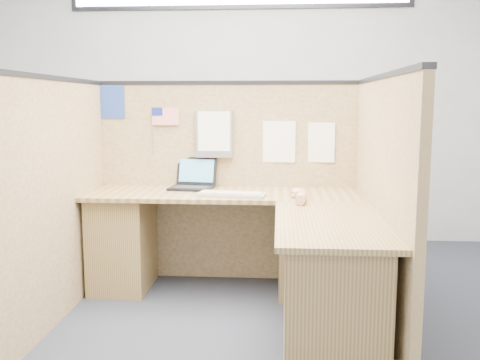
# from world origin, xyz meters

# --- Properties ---
(floor) EXTENTS (5.00, 5.00, 0.00)m
(floor) POSITION_xyz_m (0.00, 0.00, 0.00)
(floor) COLOR #222630
(floor) RESTS_ON ground
(wall_back) EXTENTS (5.00, 0.00, 5.00)m
(wall_back) POSITION_xyz_m (0.00, 2.25, 1.40)
(wall_back) COLOR #A4A6A9
(wall_back) RESTS_ON floor
(wall_front) EXTENTS (5.00, 0.00, 5.00)m
(wall_front) POSITION_xyz_m (0.00, -2.25, 1.40)
(wall_front) COLOR #A4A6A9
(wall_front) RESTS_ON floor
(cubicle_partitions) EXTENTS (2.06, 1.83, 1.53)m
(cubicle_partitions) POSITION_xyz_m (0.00, 0.43, 0.77)
(cubicle_partitions) COLOR brown
(cubicle_partitions) RESTS_ON floor
(l_desk) EXTENTS (1.95, 1.75, 0.73)m
(l_desk) POSITION_xyz_m (0.18, 0.29, 0.39)
(l_desk) COLOR brown
(l_desk) RESTS_ON floor
(laptop) EXTENTS (0.34, 0.34, 0.22)m
(laptop) POSITION_xyz_m (-0.25, 0.86, 0.79)
(laptop) COLOR black
(laptop) RESTS_ON l_desk
(keyboard) EXTENTS (0.48, 0.22, 0.03)m
(keyboard) POSITION_xyz_m (0.07, 0.51, 0.74)
(keyboard) COLOR gray
(keyboard) RESTS_ON l_desk
(mouse) EXTENTS (0.11, 0.08, 0.04)m
(mouse) POSITION_xyz_m (0.52, 0.50, 0.75)
(mouse) COLOR silver
(mouse) RESTS_ON l_desk
(hand_forearm) EXTENTS (0.10, 0.35, 0.07)m
(hand_forearm) POSITION_xyz_m (0.53, 0.38, 0.76)
(hand_forearm) COLOR tan
(hand_forearm) RESTS_ON l_desk
(blue_poster) EXTENTS (0.19, 0.01, 0.25)m
(blue_poster) POSITION_xyz_m (-0.88, 0.97, 1.37)
(blue_poster) COLOR navy
(blue_poster) RESTS_ON cubicle_partitions
(american_flag) EXTENTS (0.21, 0.01, 0.36)m
(american_flag) POSITION_xyz_m (-0.49, 0.96, 1.25)
(american_flag) COLOR olive
(american_flag) RESTS_ON cubicle_partitions
(file_holder) EXTENTS (0.28, 0.05, 0.35)m
(file_holder) POSITION_xyz_m (-0.10, 0.94, 1.13)
(file_holder) COLOR slate
(file_holder) RESTS_ON cubicle_partitions
(paper_left) EXTENTS (0.24, 0.01, 0.31)m
(paper_left) POSITION_xyz_m (0.39, 0.97, 1.07)
(paper_left) COLOR white
(paper_left) RESTS_ON cubicle_partitions
(paper_right) EXTENTS (0.23, 0.03, 0.30)m
(paper_right) POSITION_xyz_m (0.69, 0.97, 1.07)
(paper_right) COLOR white
(paper_right) RESTS_ON cubicle_partitions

